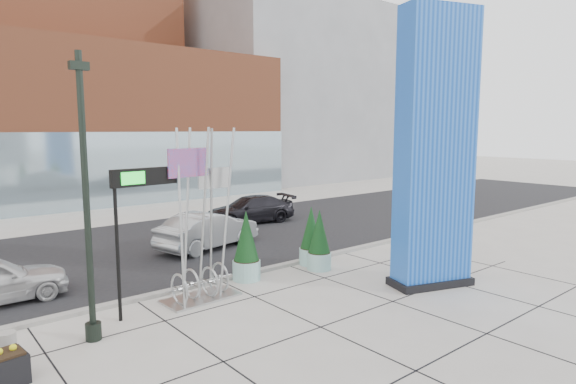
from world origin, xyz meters
TOP-DOWN VIEW (x-y plane):
  - ground at (0.00, 0.00)m, footprint 160.00×160.00m
  - street_asphalt at (0.00, 10.00)m, footprint 80.00×12.00m
  - curb_edge at (0.00, 4.00)m, footprint 80.00×0.30m
  - tower_podium at (1.00, 27.00)m, footprint 34.00×10.00m
  - tower_glass_front at (1.00, 22.20)m, footprint 34.00×0.60m
  - building_grey_parking at (26.00, 32.00)m, footprint 20.00×18.00m
  - blue_pylon at (6.24, -0.78)m, footprint 2.95×2.01m
  - lamp_post at (-3.88, 2.03)m, footprint 0.44×0.38m
  - public_art_sculpture at (-0.36, 2.92)m, footprint 2.37×1.27m
  - concrete_bollard at (-5.73, 2.00)m, footprint 0.37×0.37m
  - overhead_street_sign at (-2.22, 2.80)m, footprint 1.95×0.37m
  - round_planter_east at (4.60, 2.91)m, footprint 0.90×0.90m
  - round_planter_mid at (4.81, 3.60)m, footprint 0.91×0.91m
  - round_planter_west at (1.80, 3.60)m, footprint 0.97×0.97m
  - car_silver_mid at (3.02, 8.33)m, footprint 5.11×2.84m
  - car_dark_east at (7.73, 11.90)m, footprint 5.35×2.82m

SIDE VIEW (x-z plane):
  - ground at x=0.00m, z-range 0.00..0.00m
  - street_asphalt at x=0.00m, z-range 0.00..0.02m
  - curb_edge at x=0.00m, z-range 0.00..0.12m
  - concrete_bollard at x=-5.73m, z-range 0.00..0.71m
  - car_dark_east at x=7.73m, z-range 0.00..1.48m
  - car_silver_mid at x=3.02m, z-range 0.00..1.60m
  - round_planter_east at x=4.60m, z-range -0.06..2.20m
  - round_planter_mid at x=4.81m, z-range -0.06..2.21m
  - round_planter_west at x=1.80m, z-range -0.06..2.36m
  - public_art_sculpture at x=-0.36m, z-range -1.25..4.02m
  - tower_glass_front at x=1.00m, z-range 0.00..5.00m
  - lamp_post at x=-3.88m, z-range -0.63..6.36m
  - overhead_street_sign at x=-2.22m, z-range 1.48..5.61m
  - blue_pylon at x=6.24m, z-range -0.15..8.87m
  - tower_podium at x=1.00m, z-range 0.00..11.00m
  - building_grey_parking at x=26.00m, z-range 0.00..18.00m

